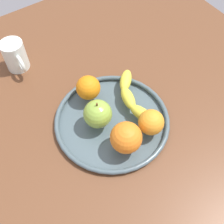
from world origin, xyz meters
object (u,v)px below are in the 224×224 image
orange_front_left (126,138)px  banana (133,98)px  orange_center (151,122)px  apple (98,114)px  fruit_bowl (112,120)px  ambient_mug (15,56)px  orange_back_right (88,88)px

orange_front_left → banana: bearing=136.5°
orange_front_left → orange_center: size_ratio=1.19×
banana → orange_center: orange_center is taller
apple → orange_center: size_ratio=1.25×
fruit_bowl → orange_front_left: orange_front_left is taller
banana → apple: 11.06cm
fruit_bowl → ambient_mug: ambient_mug is taller
apple → orange_center: (8.97, 9.43, -0.40)cm
ambient_mug → apple: bearing=15.6°
orange_front_left → orange_back_right: size_ratio=1.17×
ambient_mug → banana: bearing=32.7°
orange_center → ambient_mug: ambient_mug is taller
orange_back_right → orange_center: bearing=21.8°
banana → orange_back_right: 11.85cm
fruit_bowl → orange_back_right: bearing=-174.5°
orange_center → ambient_mug: size_ratio=0.62×
fruit_bowl → apple: (-1.18, -3.40, 4.44)cm
banana → orange_back_right: bearing=-119.2°
orange_back_right → apple: bearing=-16.3°
fruit_bowl → orange_center: orange_center is taller
orange_back_right → ambient_mug: size_ratio=0.63×
banana → ambient_mug: ambient_mug is taller
orange_center → banana: bearing=171.2°
banana → fruit_bowl: bearing=-64.0°
fruit_bowl → apple: 5.71cm
orange_front_left → ambient_mug: bearing=-165.5°
orange_front_left → orange_center: bearing=92.1°
orange_front_left → orange_center: orange_front_left is taller
fruit_bowl → banana: banana is taller
banana → orange_front_left: orange_front_left is taller
apple → orange_back_right: size_ratio=1.23×
apple → orange_front_left: size_ratio=1.05×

